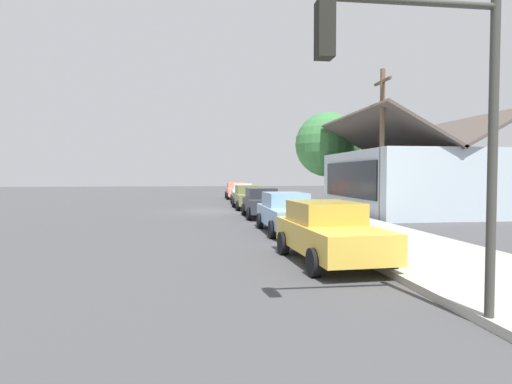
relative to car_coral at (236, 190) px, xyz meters
name	(u,v)px	position (x,y,z in m)	size (l,w,h in m)	color
ground_plane	(211,211)	(13.99, -2.78, -0.81)	(120.00, 120.00, 0.00)	#424244
sidewalk_curb	(297,209)	(13.99, 2.82, -0.73)	(60.00, 4.20, 0.16)	#A3A099
car_coral	(236,190)	(0.00, 0.00, 0.00)	(4.49, 2.02, 1.59)	#EA8C75
car_ivory	(242,193)	(6.40, -0.01, 0.00)	(4.47, 2.11, 1.59)	silver
car_olive	(249,197)	(12.31, -0.16, 0.00)	(4.74, 2.11, 1.59)	olive
car_charcoal	(262,202)	(18.28, -0.15, 0.00)	(4.31, 1.95, 1.59)	#2D3035
car_skyblue	(287,212)	(24.46, -0.04, 0.00)	(4.80, 2.04, 1.59)	#8CB7E0
car_mustard	(329,232)	(30.41, -0.14, 0.00)	(4.60, 2.23, 1.59)	gold
storefront_building	(411,180)	(16.84, 9.20, 1.18)	(10.87, 8.10, 5.90)	#ADBCC6
shade_tree	(327,145)	(9.30, 6.28, 3.82)	(4.95, 4.95, 7.12)	brown
traffic_light_main	(427,94)	(35.45, -0.24, 2.68)	(0.37, 2.79, 5.20)	#383833
utility_pole_wooden	(382,142)	(21.17, 5.42, 3.11)	(1.80, 0.24, 7.50)	brown
fire_hydrant_red	(346,228)	(27.33, 1.42, -0.32)	(0.22, 0.22, 0.71)	red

